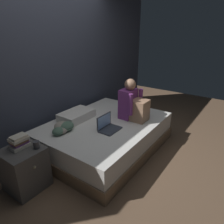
{
  "coord_description": "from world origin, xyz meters",
  "views": [
    {
      "loc": [
        -2.16,
        -1.51,
        1.86
      ],
      "look_at": [
        0.11,
        0.1,
        0.72
      ],
      "focal_mm": 33.04,
      "sensor_mm": 36.0,
      "label": 1
    }
  ],
  "objects_px": {
    "person_sitting": "(133,104)",
    "mug": "(36,145)",
    "nightstand": "(25,169)",
    "laptop": "(108,126)",
    "clothes_pile": "(63,128)",
    "book_stack": "(19,142)",
    "pillow": "(77,115)",
    "bed": "(105,135)"
  },
  "relations": [
    {
      "from": "person_sitting",
      "to": "pillow",
      "type": "bearing_deg",
      "value": 127.07
    },
    {
      "from": "nightstand",
      "to": "person_sitting",
      "type": "xyz_separation_m",
      "value": [
        1.67,
        -0.52,
        0.45
      ]
    },
    {
      "from": "pillow",
      "to": "clothes_pile",
      "type": "bearing_deg",
      "value": -161.39
    },
    {
      "from": "bed",
      "to": "laptop",
      "type": "relative_size",
      "value": 6.25
    },
    {
      "from": "laptop",
      "to": "book_stack",
      "type": "height_order",
      "value": "book_stack"
    },
    {
      "from": "book_stack",
      "to": "clothes_pile",
      "type": "bearing_deg",
      "value": -0.06
    },
    {
      "from": "book_stack",
      "to": "pillow",
      "type": "bearing_deg",
      "value": 7.49
    },
    {
      "from": "nightstand",
      "to": "mug",
      "type": "distance_m",
      "value": 0.36
    },
    {
      "from": "person_sitting",
      "to": "book_stack",
      "type": "bearing_deg",
      "value": 160.45
    },
    {
      "from": "bed",
      "to": "mug",
      "type": "distance_m",
      "value": 1.23
    },
    {
      "from": "nightstand",
      "to": "laptop",
      "type": "height_order",
      "value": "laptop"
    },
    {
      "from": "nightstand",
      "to": "book_stack",
      "type": "bearing_deg",
      "value": 66.83
    },
    {
      "from": "person_sitting",
      "to": "book_stack",
      "type": "xyz_separation_m",
      "value": [
        -1.65,
        0.59,
        -0.1
      ]
    },
    {
      "from": "pillow",
      "to": "clothes_pile",
      "type": "xyz_separation_m",
      "value": [
        -0.43,
        -0.14,
        -0.01
      ]
    },
    {
      "from": "person_sitting",
      "to": "clothes_pile",
      "type": "relative_size",
      "value": 1.81
    },
    {
      "from": "person_sitting",
      "to": "mug",
      "type": "relative_size",
      "value": 7.28
    },
    {
      "from": "pillow",
      "to": "mug",
      "type": "distance_m",
      "value": 1.05
    },
    {
      "from": "laptop",
      "to": "bed",
      "type": "bearing_deg",
      "value": 45.56
    },
    {
      "from": "bed",
      "to": "nightstand",
      "type": "xyz_separation_m",
      "value": [
        -1.3,
        0.24,
        0.04
      ]
    },
    {
      "from": "pillow",
      "to": "book_stack",
      "type": "relative_size",
      "value": 2.62
    },
    {
      "from": "mug",
      "to": "bed",
      "type": "bearing_deg",
      "value": -6.09
    },
    {
      "from": "person_sitting",
      "to": "laptop",
      "type": "bearing_deg",
      "value": 170.73
    },
    {
      "from": "laptop",
      "to": "mug",
      "type": "height_order",
      "value": "laptop"
    },
    {
      "from": "book_stack",
      "to": "mug",
      "type": "distance_m",
      "value": 0.21
    },
    {
      "from": "mug",
      "to": "pillow",
      "type": "bearing_deg",
      "value": 18.13
    },
    {
      "from": "nightstand",
      "to": "clothes_pile",
      "type": "height_order",
      "value": "clothes_pile"
    },
    {
      "from": "nightstand",
      "to": "mug",
      "type": "bearing_deg",
      "value": -42.69
    },
    {
      "from": "laptop",
      "to": "pillow",
      "type": "xyz_separation_m",
      "value": [
        0.01,
        0.64,
        0.01
      ]
    },
    {
      "from": "book_stack",
      "to": "mug",
      "type": "height_order",
      "value": "book_stack"
    },
    {
      "from": "pillow",
      "to": "laptop",
      "type": "bearing_deg",
      "value": -90.7
    },
    {
      "from": "nightstand",
      "to": "pillow",
      "type": "relative_size",
      "value": 0.96
    },
    {
      "from": "bed",
      "to": "book_stack",
      "type": "relative_size",
      "value": 9.35
    },
    {
      "from": "pillow",
      "to": "clothes_pile",
      "type": "distance_m",
      "value": 0.45
    },
    {
      "from": "mug",
      "to": "person_sitting",
      "type": "bearing_deg",
      "value": -14.68
    },
    {
      "from": "mug",
      "to": "book_stack",
      "type": "bearing_deg",
      "value": 119.89
    },
    {
      "from": "person_sitting",
      "to": "laptop",
      "type": "height_order",
      "value": "person_sitting"
    },
    {
      "from": "bed",
      "to": "clothes_pile",
      "type": "distance_m",
      "value": 0.74
    },
    {
      "from": "nightstand",
      "to": "laptop",
      "type": "distance_m",
      "value": 1.22
    },
    {
      "from": "person_sitting",
      "to": "clothes_pile",
      "type": "distance_m",
      "value": 1.16
    },
    {
      "from": "mug",
      "to": "clothes_pile",
      "type": "distance_m",
      "value": 0.59
    },
    {
      "from": "nightstand",
      "to": "person_sitting",
      "type": "bearing_deg",
      "value": -17.39
    },
    {
      "from": "laptop",
      "to": "mug",
      "type": "relative_size",
      "value": 3.56
    }
  ]
}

